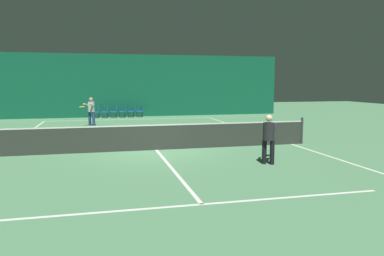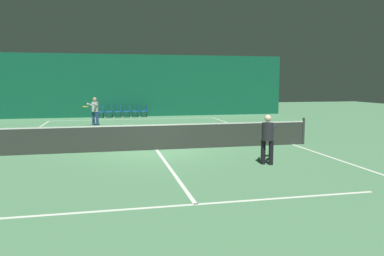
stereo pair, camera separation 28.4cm
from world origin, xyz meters
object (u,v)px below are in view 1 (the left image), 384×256
at_px(tennis_net, 156,136).
at_px(courtside_chair_0, 97,111).
at_px(courtside_chair_1, 106,111).
at_px(courtside_chair_5, 141,110).
at_px(player_far, 91,109).
at_px(courtside_chair_3, 123,111).
at_px(courtside_chair_4, 132,110).
at_px(courtside_chair_2, 115,111).
at_px(player_near, 269,135).

bearing_deg(tennis_net, courtside_chair_0, 99.45).
distance_m(courtside_chair_1, courtside_chair_5, 2.46).
bearing_deg(courtside_chair_5, player_far, -35.09).
height_order(courtside_chair_3, courtside_chair_4, same).
xyz_separation_m(tennis_net, courtside_chair_1, (-1.62, 13.42, -0.03)).
bearing_deg(courtside_chair_1, player_far, -10.51).
bearing_deg(courtside_chair_4, player_far, -29.83).
distance_m(player_far, courtside_chair_5, 5.82).
height_order(courtside_chair_1, courtside_chair_2, same).
xyz_separation_m(tennis_net, courtside_chair_4, (0.22, 13.42, -0.03)).
bearing_deg(tennis_net, courtside_chair_2, 94.29).
distance_m(courtside_chair_2, courtside_chair_3, 0.61).
xyz_separation_m(courtside_chair_3, courtside_chair_5, (1.23, 0.00, 0.00)).
xyz_separation_m(player_far, courtside_chair_1, (0.88, 4.75, -0.46)).
height_order(tennis_net, player_far, player_far).
xyz_separation_m(player_far, courtside_chair_2, (1.50, 4.75, -0.46)).
height_order(courtside_chair_2, courtside_chair_5, same).
relative_size(courtside_chair_2, courtside_chair_3, 1.00).
xyz_separation_m(courtside_chair_4, courtside_chair_5, (0.61, 0.00, 0.00)).
xyz_separation_m(tennis_net, player_near, (2.99, -3.17, 0.37)).
xyz_separation_m(player_near, courtside_chair_5, (-2.15, 16.59, -0.40)).
height_order(player_near, courtside_chair_0, player_near).
distance_m(player_near, courtside_chair_4, 16.82).
relative_size(player_far, courtside_chair_2, 1.94).
height_order(player_far, courtside_chair_2, player_far).
bearing_deg(player_far, courtside_chair_1, -161.61).
distance_m(tennis_net, courtside_chair_0, 13.60).
relative_size(player_near, courtside_chair_1, 1.80).
height_order(player_near, courtside_chair_2, player_near).
bearing_deg(courtside_chair_4, player_near, 9.48).
bearing_deg(player_far, courtside_chair_4, 179.08).
bearing_deg(courtside_chair_3, player_far, -23.94).
distance_m(courtside_chair_0, courtside_chair_4, 2.46).
bearing_deg(tennis_net, player_far, 106.10).
xyz_separation_m(courtside_chair_2, courtside_chair_3, (0.61, 0.00, 0.00)).
bearing_deg(player_near, courtside_chair_5, 41.58).
bearing_deg(courtside_chair_3, courtside_chair_5, 90.00).
relative_size(tennis_net, courtside_chair_3, 14.29).
relative_size(tennis_net, courtside_chair_4, 14.29).
bearing_deg(tennis_net, courtside_chair_4, 89.05).
bearing_deg(courtside_chair_2, courtside_chair_3, 90.00).
bearing_deg(tennis_net, courtside_chair_3, 91.67).
bearing_deg(player_near, courtside_chair_0, 51.67).
relative_size(courtside_chair_0, courtside_chair_2, 1.00).
bearing_deg(courtside_chair_1, courtside_chair_5, 90.00).
relative_size(tennis_net, courtside_chair_0, 14.29).
distance_m(player_far, courtside_chair_0, 4.78).
xyz_separation_m(courtside_chair_3, courtside_chair_4, (0.61, 0.00, 0.00)).
relative_size(player_far, courtside_chair_3, 1.94).
relative_size(courtside_chair_0, courtside_chair_3, 1.00).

